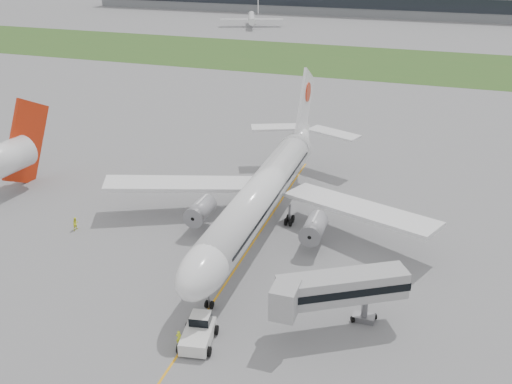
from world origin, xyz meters
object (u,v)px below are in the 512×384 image
(pushback_tug, at_px, (199,331))
(neighbor_aircraft, at_px, (3,159))
(jet_bridge, at_px, (335,289))
(ground_crew_near, at_px, (179,338))
(airliner, at_px, (264,191))

(pushback_tug, relative_size, neighbor_aircraft, 0.30)
(jet_bridge, bearing_deg, ground_crew_near, 177.68)
(jet_bridge, distance_m, neighbor_aircraft, 58.23)
(pushback_tug, relative_size, ground_crew_near, 3.00)
(pushback_tug, bearing_deg, airliner, 82.94)
(airliner, height_order, ground_crew_near, airliner)
(ground_crew_near, relative_size, neighbor_aircraft, 0.10)
(pushback_tug, bearing_deg, neighbor_aircraft, 141.65)
(pushback_tug, distance_m, jet_bridge, 14.44)
(airliner, xyz_separation_m, ground_crew_near, (-0.45, -26.65, -4.76))
(ground_crew_near, bearing_deg, pushback_tug, -152.76)
(neighbor_aircraft, bearing_deg, jet_bridge, -10.95)
(airliner, relative_size, ground_crew_near, 29.94)
(airliner, relative_size, neighbor_aircraft, 2.95)
(jet_bridge, bearing_deg, airliner, 95.23)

